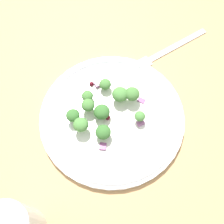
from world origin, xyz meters
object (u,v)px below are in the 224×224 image
Objects in this scene: broccoli_floret_1 at (102,112)px; fork at (167,51)px; plate at (112,116)px; broccoli_floret_0 at (105,84)px; broccoli_floret_2 at (88,105)px.

fork is (-5.43, -19.87, -2.75)cm from broccoli_floret_1.
fork is at bearing -101.41° from plate.
broccoli_floret_1 is at bearing 110.11° from broccoli_floret_0.
plate is 6.16cm from broccoli_floret_0.
broccoli_floret_1 reaches higher than broccoli_floret_0.
fork is at bearing -117.23° from broccoli_floret_0.
broccoli_floret_2 is at bearing 10.25° from plate.
plate is at bearing -169.75° from broccoli_floret_2.
broccoli_floret_0 is 16.44cm from fork.
plate is 10.74× the size of broccoli_floret_2.
broccoli_floret_0 is 5.44cm from broccoli_floret_2.
plate is at bearing 128.00° from broccoli_floret_0.
broccoli_floret_0 is at bearing 62.77° from fork.
broccoli_floret_1 is 20.79cm from fork.
broccoli_floret_1 is at bearing 178.54° from broccoli_floret_2.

